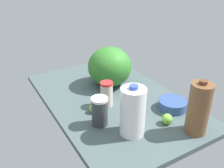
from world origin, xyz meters
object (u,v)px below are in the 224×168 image
object	(u,v)px
watermelon	(110,67)
lime_near_front	(167,119)
shaker_bottle	(100,111)
chocolate_milk_jug	(199,109)
mixing_bowl	(172,104)
milk_jug	(133,111)
lime_far_back	(94,108)
tumbler_cup	(107,94)

from	to	relation	value
watermelon	lime_near_front	world-z (taller)	watermelon
shaker_bottle	chocolate_milk_jug	size ratio (longest dim) A/B	0.55
watermelon	mixing_bowl	size ratio (longest dim) A/B	1.78
milk_jug	lime_near_front	size ratio (longest dim) A/B	4.64
milk_jug	lime_near_front	bearing A→B (deg)	81.46
milk_jug	lime_far_back	xyz separation A→B (cm)	(-26.51, -8.15, -10.12)
shaker_bottle	lime_near_front	distance (cm)	36.09
mixing_bowl	tumbler_cup	size ratio (longest dim) A/B	1.08
chocolate_milk_jug	milk_jug	bearing A→B (deg)	-118.54
mixing_bowl	chocolate_milk_jug	bearing A→B (deg)	-12.87
watermelon	milk_jug	bearing A→B (deg)	-18.37
tumbler_cup	lime_near_front	size ratio (longest dim) A/B	2.65
watermelon	tumbler_cup	distance (cm)	28.47
watermelon	lime_near_front	size ratio (longest dim) A/B	5.07
lime_far_back	lime_near_front	distance (cm)	41.16
tumbler_cup	chocolate_milk_jug	bearing A→B (deg)	30.49
mixing_bowl	tumbler_cup	xyz separation A→B (cm)	(-22.73, -31.45, 5.01)
mixing_bowl	lime_near_front	xyz separation A→B (cm)	(9.76, -12.92, 0.16)
watermelon	lime_near_front	bearing A→B (deg)	3.08
shaker_bottle	watermelon	distance (cm)	47.29
tumbler_cup	watermelon	bearing A→B (deg)	146.19
lime_far_back	lime_near_front	size ratio (longest dim) A/B	0.91
milk_jug	chocolate_milk_jug	xyz separation A→B (cm)	(15.41, 28.34, 0.94)
mixing_bowl	tumbler_cup	world-z (taller)	tumbler_cup
mixing_bowl	tumbler_cup	distance (cm)	39.12
watermelon	lime_far_back	xyz separation A→B (cm)	(26.10, -25.63, -10.72)
milk_jug	chocolate_milk_jug	world-z (taller)	chocolate_milk_jug
watermelon	lime_far_back	size ratio (longest dim) A/B	5.56
milk_jug	mixing_bowl	size ratio (longest dim) A/B	1.63
watermelon	lime_near_front	xyz separation A→B (cm)	(55.69, 2.99, -10.46)
mixing_bowl	lime_near_front	world-z (taller)	lime_near_front
milk_jug	mixing_bowl	xyz separation A→B (cm)	(-6.69, 33.39, -10.03)
mixing_bowl	tumbler_cup	bearing A→B (deg)	-125.86
watermelon	lime_near_front	distance (cm)	56.74
shaker_bottle	lime_near_front	world-z (taller)	shaker_bottle
tumbler_cup	shaker_bottle	bearing A→B (deg)	-40.34
watermelon	milk_jug	world-z (taller)	milk_jug
shaker_bottle	chocolate_milk_jug	xyz separation A→B (cm)	(30.24, 38.79, 5.71)
shaker_bottle	chocolate_milk_jug	distance (cm)	49.51
milk_jug	chocolate_milk_jug	bearing A→B (deg)	61.46
milk_jug	lime_far_back	distance (cm)	29.52
milk_jug	tumbler_cup	size ratio (longest dim) A/B	1.76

